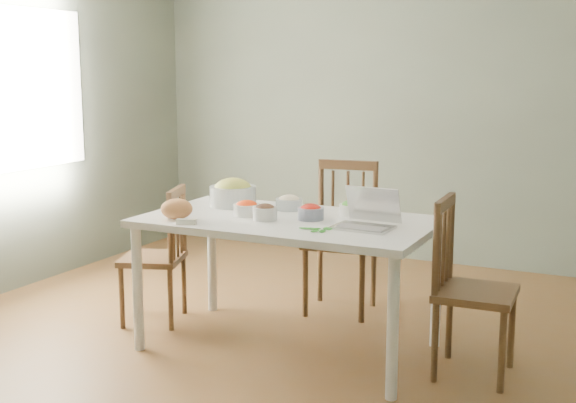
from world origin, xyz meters
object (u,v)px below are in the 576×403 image
at_px(dining_table, 288,284).
at_px(chair_far, 340,238).
at_px(bread_boule, 177,209).
at_px(chair_left, 153,255).
at_px(chair_right, 476,289).
at_px(laptop, 363,210).
at_px(bowl_squash, 233,193).

distance_m(dining_table, chair_far, 0.79).
relative_size(chair_far, bread_boule, 5.58).
distance_m(chair_left, chair_right, 2.10).
distance_m(dining_table, chair_right, 1.09).
height_order(chair_far, bread_boule, chair_far).
distance_m(chair_far, bread_boule, 1.27).
height_order(chair_right, laptop, laptop).
bearing_deg(chair_right, chair_left, 88.57).
distance_m(dining_table, laptop, 0.71).
relative_size(chair_far, chair_left, 1.15).
relative_size(chair_right, bowl_squash, 3.29).
relative_size(chair_left, chair_right, 0.92).
xyz_separation_m(chair_far, chair_right, (1.07, -0.70, -0.03)).
bearing_deg(dining_table, bowl_squash, 156.47).
xyz_separation_m(chair_far, laptop, (0.47, -0.86, 0.38)).
bearing_deg(bowl_squash, chair_far, 47.82).
bearing_deg(laptop, chair_left, 177.82).
bearing_deg(chair_far, chair_right, -40.84).
bearing_deg(laptop, bowl_squash, 166.16).
bearing_deg(chair_left, dining_table, 67.65).
distance_m(dining_table, chair_left, 1.01).
bearing_deg(chair_far, laptop, -68.81).
height_order(chair_right, bowl_squash, chair_right).
height_order(bread_boule, bowl_squash, bowl_squash).
xyz_separation_m(chair_far, chair_left, (-1.03, -0.73, -0.07)).
distance_m(chair_far, chair_left, 1.26).
bearing_deg(bowl_squash, laptop, -16.67).
distance_m(chair_left, bowl_squash, 0.69).
xyz_separation_m(chair_far, bread_boule, (-0.59, -1.08, 0.34)).
bearing_deg(bowl_squash, dining_table, -23.53).
height_order(chair_far, bowl_squash, chair_far).
distance_m(chair_far, bowl_squash, 0.84).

